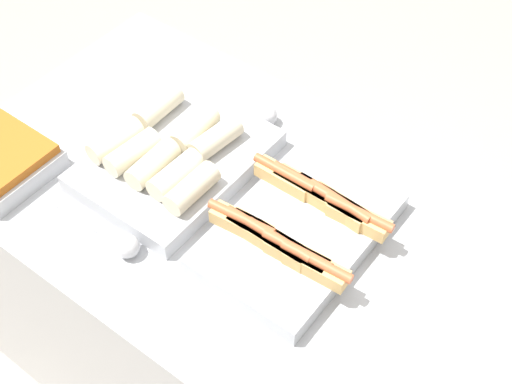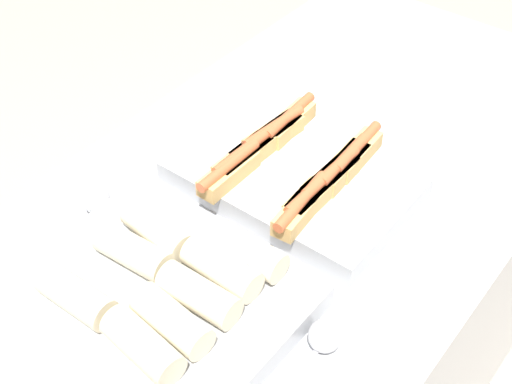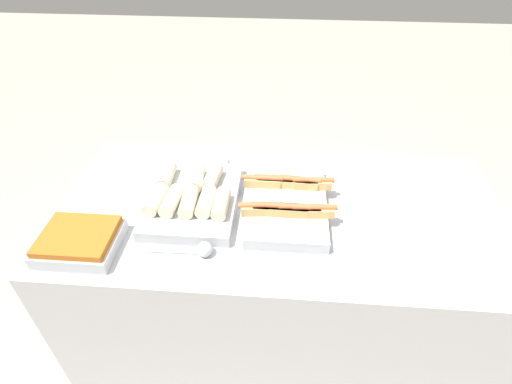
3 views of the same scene
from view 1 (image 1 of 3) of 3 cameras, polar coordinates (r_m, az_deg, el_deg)
The scene contains 5 objects.
counter at distance 2.04m, azimuth 2.30°, elevation -11.33°, with size 1.77×0.86×0.92m.
tray_hotdogs at distance 1.62m, azimuth 3.47°, elevation -2.92°, with size 0.37×0.47×0.10m.
tray_wraps at distance 1.77m, azimuth -6.63°, elevation 2.80°, with size 0.35×0.46×0.11m.
serving_spoon_near at distance 1.63m, azimuth -10.57°, elevation -4.10°, with size 0.27×0.06×0.06m.
serving_spoon_far at distance 1.89m, azimuth 0.58°, elevation 6.23°, with size 0.25×0.06×0.06m.
Camera 1 is at (0.55, -0.85, 2.22)m, focal length 50.00 mm.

